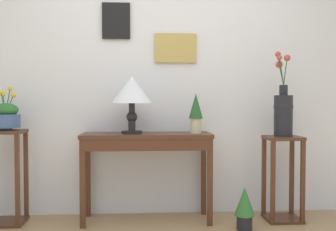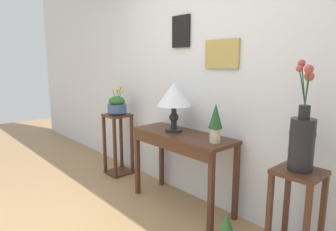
# 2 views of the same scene
# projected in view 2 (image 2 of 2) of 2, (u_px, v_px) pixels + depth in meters

# --- Properties ---
(back_wall_with_art) EXTENTS (9.00, 0.13, 2.80)m
(back_wall_with_art) POSITION_uv_depth(u_px,v_px,m) (210.00, 73.00, 3.00)
(back_wall_with_art) COLOR silver
(back_wall_with_art) RESTS_ON ground
(console_table) EXTENTS (1.15, 0.43, 0.79)m
(console_table) POSITION_uv_depth(u_px,v_px,m) (181.00, 145.00, 2.98)
(console_table) COLOR #472819
(console_table) RESTS_ON ground
(table_lamp) EXTENTS (0.36, 0.36, 0.51)m
(table_lamp) POSITION_uv_depth(u_px,v_px,m) (174.00, 96.00, 3.01)
(table_lamp) COLOR black
(table_lamp) RESTS_ON console_table
(potted_plant_on_console) EXTENTS (0.13, 0.13, 0.36)m
(potted_plant_on_console) POSITION_uv_depth(u_px,v_px,m) (215.00, 121.00, 2.60)
(potted_plant_on_console) COLOR beige
(potted_plant_on_console) RESTS_ON console_table
(pedestal_stand_left) EXTENTS (0.31, 0.31, 0.83)m
(pedestal_stand_left) POSITION_uv_depth(u_px,v_px,m) (118.00, 144.00, 3.94)
(pedestal_stand_left) COLOR #472819
(pedestal_stand_left) RESTS_ON ground
(planter_bowl_wide_left) EXTENTS (0.25, 0.25, 0.39)m
(planter_bowl_wide_left) POSITION_uv_depth(u_px,v_px,m) (117.00, 105.00, 3.85)
(planter_bowl_wide_left) COLOR #3D5684
(planter_bowl_wide_left) RESTS_ON pedestal_stand_left
(pedestal_stand_right) EXTENTS (0.31, 0.31, 0.77)m
(pedestal_stand_right) POSITION_uv_depth(u_px,v_px,m) (295.00, 220.00, 2.11)
(pedestal_stand_right) COLOR #472819
(pedestal_stand_right) RESTS_ON ground
(flower_vase_tall_right) EXTENTS (0.18, 0.19, 0.76)m
(flower_vase_tall_right) POSITION_uv_depth(u_px,v_px,m) (302.00, 137.00, 2.00)
(flower_vase_tall_right) COLOR black
(flower_vase_tall_right) RESTS_ON pedestal_stand_right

